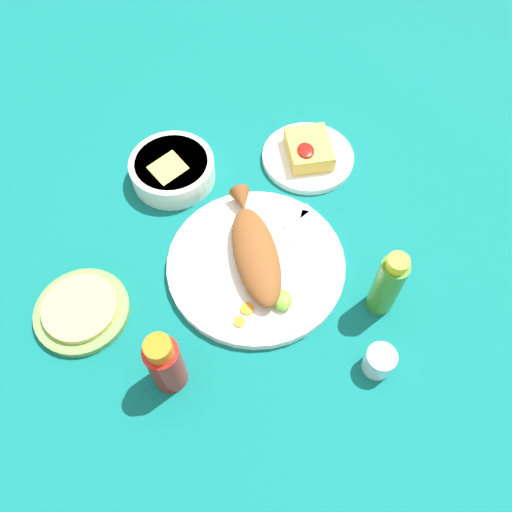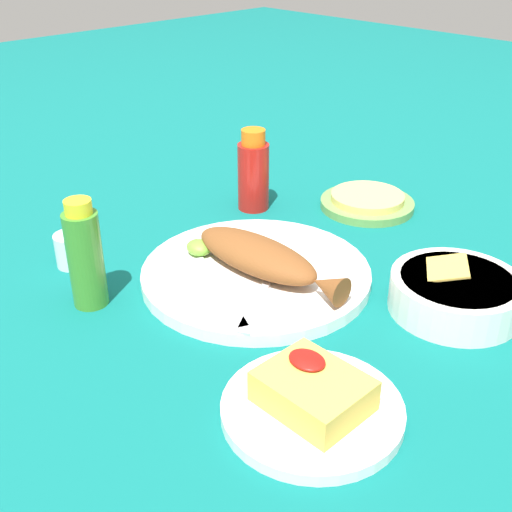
{
  "view_description": "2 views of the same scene",
  "coord_description": "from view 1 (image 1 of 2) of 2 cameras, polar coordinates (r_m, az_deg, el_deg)",
  "views": [
    {
      "loc": [
        0.45,
        -0.08,
        0.79
      ],
      "look_at": [
        0.0,
        0.0,
        0.04
      ],
      "focal_mm": 35.0,
      "sensor_mm": 36.0,
      "label": 1
    },
    {
      "loc": [
        -0.56,
        0.55,
        0.47
      ],
      "look_at": [
        0.0,
        0.0,
        0.04
      ],
      "focal_mm": 45.0,
      "sensor_mm": 36.0,
      "label": 2
    }
  ],
  "objects": [
    {
      "name": "ground_plane",
      "position": [
        0.92,
        0.0,
        -1.23
      ],
      "size": [
        4.0,
        4.0,
        0.0
      ],
      "primitive_type": "plane",
      "color": "#0C605B"
    },
    {
      "name": "main_plate",
      "position": [
        0.91,
        0.0,
        -0.95
      ],
      "size": [
        0.32,
        0.32,
        0.02
      ],
      "primitive_type": "cylinder",
      "color": "white",
      "rests_on": "ground_plane"
    },
    {
      "name": "fried_fish",
      "position": [
        0.89,
        -0.16,
        0.7
      ],
      "size": [
        0.25,
        0.09,
        0.04
      ],
      "rotation": [
        0.0,
        0.0,
        0.05
      ],
      "color": "brown",
      "rests_on": "main_plate"
    },
    {
      "name": "fork_near",
      "position": [
        0.94,
        2.66,
        3.1
      ],
      "size": [
        0.11,
        0.17,
        0.0
      ],
      "rotation": [
        0.0,
        0.0,
        8.4
      ],
      "color": "silver",
      "rests_on": "main_plate"
    },
    {
      "name": "fork_far",
      "position": [
        0.92,
        4.86,
        1.29
      ],
      "size": [
        0.17,
        0.09,
        0.0
      ],
      "rotation": [
        0.0,
        0.0,
        9.01
      ],
      "color": "silver",
      "rests_on": "main_plate"
    },
    {
      "name": "carrot_slice_near",
      "position": [
        0.84,
        -1.91,
        -7.51
      ],
      "size": [
        0.02,
        0.02,
        0.0
      ],
      "primitive_type": "cylinder",
      "color": "orange",
      "rests_on": "main_plate"
    },
    {
      "name": "carrot_slice_mid",
      "position": [
        0.85,
        -1.04,
        -6.04
      ],
      "size": [
        0.02,
        0.02,
        0.0
      ],
      "primitive_type": "cylinder",
      "color": "orange",
      "rests_on": "main_plate"
    },
    {
      "name": "lime_wedge_main",
      "position": [
        0.85,
        3.02,
        -5.04
      ],
      "size": [
        0.04,
        0.03,
        0.02
      ],
      "primitive_type": "ellipsoid",
      "color": "#6BB233",
      "rests_on": "main_plate"
    },
    {
      "name": "hot_sauce_bottle_red",
      "position": [
        0.78,
        -10.31,
        -12.0
      ],
      "size": [
        0.05,
        0.05,
        0.14
      ],
      "color": "#B21914",
      "rests_on": "ground_plane"
    },
    {
      "name": "hot_sauce_bottle_green",
      "position": [
        0.85,
        14.79,
        -3.17
      ],
      "size": [
        0.05,
        0.05,
        0.15
      ],
      "color": "#3D8428",
      "rests_on": "ground_plane"
    },
    {
      "name": "salt_cup",
      "position": [
        0.84,
        13.85,
        -11.66
      ],
      "size": [
        0.05,
        0.05,
        0.05
      ],
      "color": "silver",
      "rests_on": "ground_plane"
    },
    {
      "name": "side_plate_fries",
      "position": [
        1.07,
        5.94,
        11.15
      ],
      "size": [
        0.19,
        0.19,
        0.01
      ],
      "primitive_type": "cylinder",
      "color": "white",
      "rests_on": "ground_plane"
    },
    {
      "name": "fries_pile",
      "position": [
        1.05,
        6.05,
        12.06
      ],
      "size": [
        0.1,
        0.09,
        0.04
      ],
      "color": "gold",
      "rests_on": "side_plate_fries"
    },
    {
      "name": "guacamole_bowl",
      "position": [
        1.03,
        -9.52,
        9.8
      ],
      "size": [
        0.17,
        0.17,
        0.06
      ],
      "color": "white",
      "rests_on": "ground_plane"
    },
    {
      "name": "tortilla_plate",
      "position": [
        0.92,
        -19.24,
        -5.98
      ],
      "size": [
        0.16,
        0.16,
        0.01
      ],
      "primitive_type": "cylinder",
      "color": "#6B9E4C",
      "rests_on": "ground_plane"
    },
    {
      "name": "tortilla_stack",
      "position": [
        0.91,
        -19.47,
        -5.63
      ],
      "size": [
        0.13,
        0.13,
        0.01
      ],
      "primitive_type": "cylinder",
      "color": "#E0C666",
      "rests_on": "tortilla_plate"
    }
  ]
}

